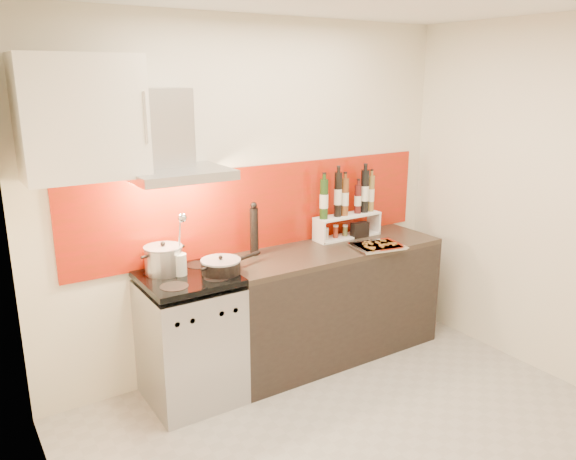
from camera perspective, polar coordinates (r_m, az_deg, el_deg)
floor at (r=3.71m, az=8.53°, el=-20.84°), size 3.40×3.40×0.00m
back_wall at (r=4.23m, az=-3.31°, el=3.32°), size 3.40×0.02×2.60m
left_wall at (r=2.40m, az=-22.58°, el=-7.52°), size 0.02×2.80×2.60m
right_wall at (r=4.43m, az=26.07°, el=2.30°), size 0.02×2.80×2.60m
backsplash at (r=4.27m, az=-2.63°, el=2.32°), size 3.00×0.02×0.64m
range_stove at (r=3.97m, az=-9.86°, el=-10.93°), size 0.60×0.60×0.91m
counter at (r=4.51m, az=4.34°, el=-7.24°), size 1.80×0.60×0.90m
range_hood at (r=3.72m, az=-11.67°, el=8.26°), size 0.62×0.50×0.61m
upper_cabinet at (r=3.53m, az=-20.25°, el=10.65°), size 0.70×0.35×0.72m
stock_pot at (r=3.83m, az=-12.51°, el=-2.95°), size 0.26×0.26×0.22m
saute_pan at (r=3.78m, az=-6.75°, el=-3.64°), size 0.50×0.27×0.12m
utensil_jar at (r=3.75m, az=-10.91°, el=-2.78°), size 0.09×0.14×0.44m
pepper_mill at (r=4.12m, az=-3.47°, el=0.04°), size 0.06×0.06×0.40m
step_shelf at (r=4.58m, az=6.11°, el=2.35°), size 0.59×0.16×0.55m
caddy_box at (r=4.64m, az=7.30°, el=-0.01°), size 0.15×0.07×0.13m
baking_tray at (r=4.38m, az=9.07°, el=-1.61°), size 0.43×0.36×0.03m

